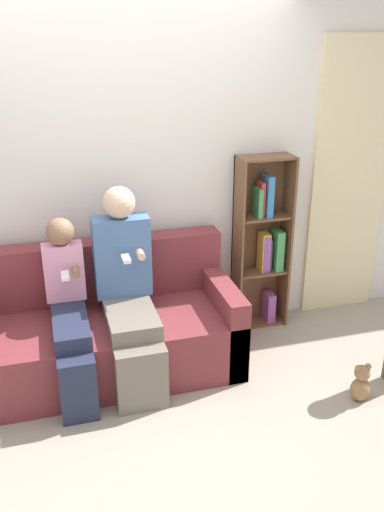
{
  "coord_description": "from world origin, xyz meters",
  "views": [
    {
      "loc": [
        -0.55,
        -2.82,
        2.26
      ],
      "look_at": [
        0.41,
        0.56,
        0.78
      ],
      "focal_mm": 38.0,
      "sensor_mm": 36.0,
      "label": 1
    }
  ],
  "objects_px": {
    "couch": "(106,331)",
    "teddy_bear": "(361,384)",
    "adult_seated": "(128,286)",
    "bookshelf": "(263,244)",
    "child_seated": "(69,311)"
  },
  "relations": [
    {
      "from": "adult_seated",
      "to": "child_seated",
      "type": "xyz_separation_m",
      "value": [
        -0.39,
        -0.04,
        -0.11
      ]
    },
    {
      "from": "bookshelf",
      "to": "couch",
      "type": "bearing_deg",
      "value": -166.32
    },
    {
      "from": "child_seated",
      "to": "bookshelf",
      "type": "distance_m",
      "value": 1.62
    },
    {
      "from": "couch",
      "to": "adult_seated",
      "type": "xyz_separation_m",
      "value": [
        0.15,
        -0.11,
        0.38
      ]
    },
    {
      "from": "teddy_bear",
      "to": "child_seated",
      "type": "bearing_deg",
      "value": 158.86
    },
    {
      "from": "adult_seated",
      "to": "teddy_bear",
      "type": "height_order",
      "value": "adult_seated"
    },
    {
      "from": "couch",
      "to": "teddy_bear",
      "type": "relative_size",
      "value": 6.63
    },
    {
      "from": "adult_seated",
      "to": "bookshelf",
      "type": "bearing_deg",
      "value": 20.26
    },
    {
      "from": "couch",
      "to": "teddy_bear",
      "type": "distance_m",
      "value": 1.76
    },
    {
      "from": "couch",
      "to": "child_seated",
      "type": "relative_size",
      "value": 1.62
    },
    {
      "from": "bookshelf",
      "to": "teddy_bear",
      "type": "relative_size",
      "value": 5.1
    },
    {
      "from": "adult_seated",
      "to": "teddy_bear",
      "type": "xyz_separation_m",
      "value": [
        1.38,
        -0.73,
        -0.55
      ]
    },
    {
      "from": "couch",
      "to": "adult_seated",
      "type": "distance_m",
      "value": 0.42
    },
    {
      "from": "bookshelf",
      "to": "teddy_bear",
      "type": "xyz_separation_m",
      "value": [
        0.23,
        -1.15,
        -0.57
      ]
    },
    {
      "from": "adult_seated",
      "to": "bookshelf",
      "type": "distance_m",
      "value": 1.22
    }
  ]
}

